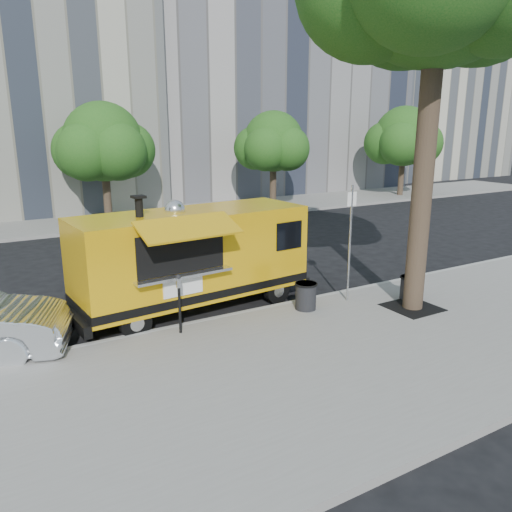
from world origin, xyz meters
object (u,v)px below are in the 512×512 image
Objects in this scene: parking_meter at (179,297)px; food_truck at (192,256)px; far_tree_c at (273,142)px; sign_post at (350,237)px; trash_bin_right at (306,295)px; far_tree_b at (103,142)px; far_tree_d at (404,136)px; trash_bin_left at (409,287)px.

food_truck reaches higher than parking_meter.
far_tree_c is 1.74× the size of sign_post.
trash_bin_right is (-7.76, -13.93, -3.21)m from far_tree_c.
sign_post is at bearing -2.52° from parking_meter.
parking_meter is at bearing -98.10° from far_tree_b.
sign_post is 1.88m from trash_bin_right.
far_tree_b reaches higher than far_tree_c.
far_tree_d reaches higher than far_tree_c.
far_tree_b is 9.01× the size of trash_bin_left.
trash_bin_right is at bearing -3.19° from parking_meter.
far_tree_d is (10.00, 0.20, 0.17)m from far_tree_c.
far_tree_b is 8.21× the size of trash_bin_right.
far_tree_d is at bearing 1.15° from far_tree_c.
parking_meter is 3.28m from trash_bin_right.
trash_bin_left is at bearing -135.19° from far_tree_d.
far_tree_b is 15.87m from trash_bin_left.
trash_bin_left is at bearing -75.01° from far_tree_b.
far_tree_c is 10.00m from far_tree_d.
far_tree_b is 19.00m from far_tree_d.
far_tree_d reaches higher than food_truck.
parking_meter reaches higher than trash_bin_right.
far_tree_b is 9.01m from far_tree_c.
far_tree_c is (9.00, -0.30, -0.12)m from far_tree_b.
sign_post is 2.14m from trash_bin_left.
trash_bin_right is at bearing 179.15° from sign_post.
far_tree_b reaches higher than trash_bin_right.
parking_meter is at bearing 177.48° from sign_post.
far_tree_b is 1.83× the size of sign_post.
far_tree_c reaches higher than parking_meter.
food_truck is (-20.03, -12.43, -2.48)m from far_tree_d.
far_tree_b reaches higher than parking_meter.
trash_bin_right is at bearing -41.93° from food_truck.
trash_bin_left is (6.01, -0.94, -0.51)m from parking_meter.
far_tree_d is 23.70m from food_truck.
far_tree_c is 3.90× the size of parking_meter.
sign_post is 2.25× the size of parking_meter.
food_truck reaches higher than trash_bin_left.
far_tree_d is 8.43× the size of trash_bin_right.
food_truck reaches higher than trash_bin_right.
far_tree_c is 0.92× the size of far_tree_d.
far_tree_b is at bearing 81.90° from parking_meter.
trash_bin_right is at bearing -119.13° from far_tree_c.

